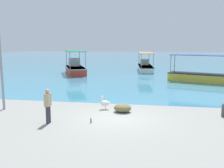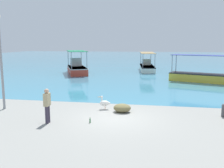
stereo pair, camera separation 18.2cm
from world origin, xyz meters
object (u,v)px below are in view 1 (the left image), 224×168
lamp_post (0,57)px  glass_bottle (91,121)px  fishing_boat_outer (75,68)px  pelican (105,103)px  fisherman_standing (48,105)px  mooring_bollard (224,109)px  fishing_boat_center (200,76)px  fishing_boat_near_left (145,66)px  net_pile (123,108)px

lamp_post → glass_bottle: lamp_post is taller
fishing_boat_outer → pelican: (6.91, -16.10, -0.30)m
pelican → fisherman_standing: bearing=-126.8°
fishing_boat_outer → mooring_bollard: bearing=-50.9°
pelican → lamp_post: 6.50m
fishing_boat_outer → fishing_boat_center: fishing_boat_outer is taller
fishing_boat_near_left → pelican: size_ratio=8.45×
mooring_bollard → fishing_boat_outer: bearing=129.1°
fishing_boat_near_left → mooring_bollard: fishing_boat_near_left is taller
fishing_boat_near_left → net_pile: size_ratio=6.95×
fishing_boat_outer → fishing_boat_center: size_ratio=0.97×
pelican → glass_bottle: bearing=-94.1°
fisherman_standing → glass_bottle: 2.21m
net_pile → glass_bottle: net_pile is taller
mooring_bollard → glass_bottle: 7.02m
fishing_boat_outer → fishing_boat_near_left: fishing_boat_outer is taller
fishing_boat_near_left → lamp_post: lamp_post is taller
fishing_boat_outer → lamp_post: size_ratio=1.14×
fisherman_standing → net_pile: size_ratio=1.73×
lamp_post → glass_bottle: bearing=-16.1°
lamp_post → mooring_bollard: lamp_post is taller
fishing_boat_center → lamp_post: (-13.23, -12.80, 2.50)m
fishing_boat_center → pelican: 13.96m
glass_bottle → fishing_boat_center: bearing=62.3°
fishing_boat_center → fisherman_standing: (-9.60, -14.79, 0.34)m
fisherman_standing → net_pile: 4.21m
net_pile → glass_bottle: (-1.29, -2.15, -0.13)m
net_pile → fisherman_standing: bearing=-142.8°
fishing_boat_outer → pelican: fishing_boat_outer is taller
fishing_boat_center → mooring_bollard: fishing_boat_center is taller
fishing_boat_outer → net_pile: (8.01, -16.54, -0.44)m
fishing_boat_outer → net_pile: bearing=-64.2°
pelican → fishing_boat_near_left: bearing=85.4°
fishing_boat_center → net_pile: fishing_boat_center is taller
fishing_boat_outer → pelican: size_ratio=7.72×
fishing_boat_center → fisherman_standing: size_ratio=3.78×
pelican → lamp_post: size_ratio=0.15×
net_pile → glass_bottle: size_ratio=3.62×
fishing_boat_outer → fishing_boat_near_left: (8.57, 4.83, -0.10)m
glass_bottle → fishing_boat_near_left: bearing=85.5°
fisherman_standing → net_pile: fisherman_standing is taller
fishing_boat_near_left → lamp_post: (-7.50, -21.89, 2.49)m
pelican → glass_bottle: 2.61m
fishing_boat_center → net_pile: (-6.29, -12.28, -0.33)m
fishing_boat_outer → fishing_boat_near_left: size_ratio=0.91×
fishing_boat_near_left → fishing_boat_center: fishing_boat_center is taller
lamp_post → fisherman_standing: size_ratio=3.22×
fishing_boat_near_left → glass_bottle: fishing_boat_near_left is taller
fishing_boat_outer → glass_bottle: fishing_boat_outer is taller
fishing_boat_near_left → net_pile: bearing=-91.5°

